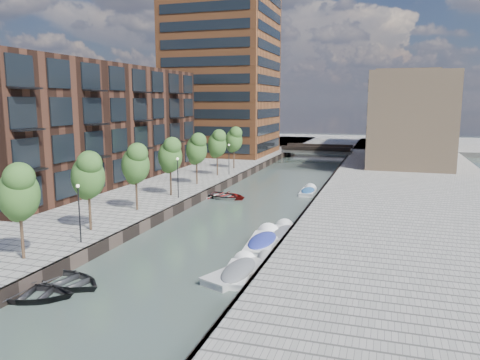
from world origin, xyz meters
The scene contains 32 objects.
water centered at (0.00, 40.00, 0.00)m, with size 300.00×300.00×0.00m, color #38473F.
quay_left centered at (-36.00, 40.00, 0.50)m, with size 60.00×140.00×1.00m, color gray.
quay_right centered at (16.00, 40.00, 0.50)m, with size 20.00×140.00×1.00m, color gray.
quay_wall_left centered at (-6.10, 40.00, 0.50)m, with size 0.25×140.00×1.00m, color #332823.
quay_wall_right centered at (6.10, 40.00, 0.50)m, with size 0.25×140.00×1.00m, color #332823.
far_closure centered at (0.00, 100.00, 0.50)m, with size 80.00×40.00×1.00m, color gray.
apartment_block centered at (-20.00, 30.00, 8.00)m, with size 8.00×38.00×14.00m, color #311B13.
tower centered at (-17.00, 65.00, 16.00)m, with size 18.00×18.00×30.00m, color brown.
tan_block_near centered at (16.00, 62.00, 8.00)m, with size 12.00×25.00×14.00m, color tan.
tan_block_far centered at (16.00, 88.00, 9.00)m, with size 12.00×20.00×16.00m, color tan.
bridge centered at (0.00, 72.00, 1.39)m, with size 13.00×6.00×1.30m.
tree_0 centered at (-8.50, 4.00, 5.31)m, with size 2.50×2.50×5.95m.
tree_1 centered at (-8.50, 11.00, 5.31)m, with size 2.50×2.50×5.95m.
tree_2 centered at (-8.50, 18.00, 5.31)m, with size 2.50×2.50×5.95m.
tree_3 centered at (-8.50, 25.00, 5.31)m, with size 2.50×2.50×5.95m.
tree_4 centered at (-8.50, 32.00, 5.31)m, with size 2.50×2.50×5.95m.
tree_5 centered at (-8.50, 39.00, 5.31)m, with size 2.50×2.50×5.95m.
tree_6 centered at (-8.50, 46.00, 5.31)m, with size 2.50×2.50×5.95m.
lamp_0 centered at (-7.20, 8.00, 3.51)m, with size 0.24×0.24×4.12m.
lamp_1 centered at (-7.20, 24.00, 3.51)m, with size 0.24×0.24×4.12m.
lamp_2 centered at (-7.20, 40.00, 3.51)m, with size 0.24×0.24×4.12m.
sloop_0 centered at (-5.40, 1.00, 0.00)m, with size 3.51×4.92×1.02m, color black.
sloop_1 centered at (-4.70, 3.24, 0.00)m, with size 3.52×4.93×1.02m, color black.
sloop_2 centered at (-4.02, 29.80, 0.00)m, with size 3.55×4.97×1.03m, color maroon.
sloop_3 centered at (-4.50, 29.46, 0.00)m, with size 3.02×4.22×0.88m, color silver.
sloop_4 centered at (-4.79, 29.76, 0.00)m, with size 3.65×5.11×1.06m, color black.
motorboat_0 centered at (4.34, 14.35, 0.23)m, with size 2.47×5.88×1.91m.
motorboat_1 centered at (4.77, 7.94, 0.22)m, with size 3.84×5.79×1.83m.
motorboat_2 centered at (4.42, 8.11, 0.09)m, with size 2.15×4.93×1.59m.
motorboat_3 centered at (4.27, 35.40, 0.19)m, with size 1.77×4.69×1.55m.
motorboat_4 centered at (5.29, 17.32, 0.19)m, with size 2.46×4.94×1.57m.
car centered at (11.32, 63.88, 1.58)m, with size 1.38×3.43×1.17m, color silver.
Camera 1 is at (12.94, -18.70, 10.74)m, focal length 35.00 mm.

